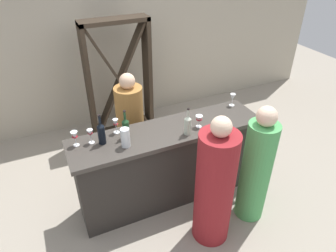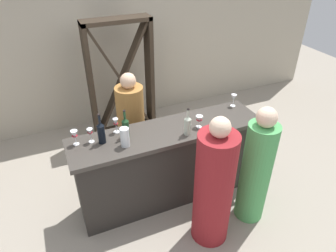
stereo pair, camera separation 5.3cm
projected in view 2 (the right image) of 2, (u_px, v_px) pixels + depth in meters
ground_plane at (168, 195)px, 3.94m from camera, size 12.00×12.00×0.00m
back_wall at (113, 38)px, 4.88m from camera, size 8.00×0.10×2.80m
bar_counter at (168, 164)px, 3.67m from camera, size 2.20×0.56×1.00m
wine_rack at (121, 80)px, 4.69m from camera, size 0.99×0.28×1.84m
wine_bottle_leftmost_near_black at (101, 132)px, 3.13m from camera, size 0.08×0.08×0.34m
wine_bottle_second_left_olive_green at (126, 127)px, 3.22m from camera, size 0.07×0.07×0.32m
wine_bottle_center_clear_pale at (188, 125)px, 3.26m from camera, size 0.08×0.08×0.31m
wine_glass_near_left at (199, 120)px, 3.40m from camera, size 0.08×0.08×0.14m
wine_glass_near_center at (90, 133)px, 3.15m from camera, size 0.06×0.06×0.16m
wine_glass_near_right at (75, 135)px, 3.11m from camera, size 0.07×0.07×0.17m
wine_glass_far_left at (234, 98)px, 3.80m from camera, size 0.07×0.07×0.16m
wine_glass_far_center at (116, 123)px, 3.30m from camera, size 0.07×0.07×0.17m
water_pitcher at (125, 137)px, 3.10m from camera, size 0.09×0.09×0.21m
person_left_guest at (256, 170)px, 3.33m from camera, size 0.41×0.41×1.44m
person_center_guest at (214, 188)px, 3.08m from camera, size 0.41×0.41×1.51m
person_right_guest at (132, 130)px, 4.00m from camera, size 0.41×0.41×1.45m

